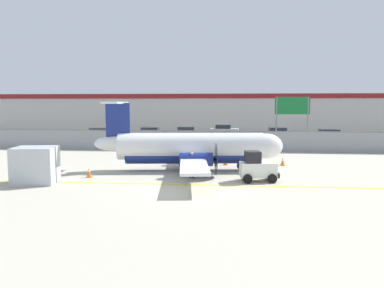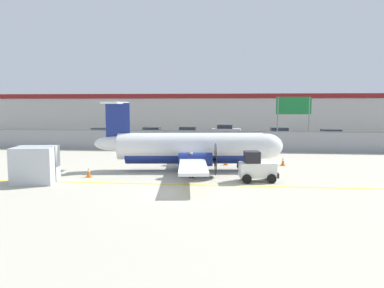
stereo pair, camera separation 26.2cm
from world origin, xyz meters
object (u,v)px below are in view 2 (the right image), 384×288
Objects in this scene: baggage_tug at (257,168)px; parked_car_0 at (100,134)px; traffic_cone_far_right at (254,172)px; parked_car_3 at (226,130)px; commuter_airplane at (194,148)px; traffic_cone_near_right at (283,162)px; ground_crew_worker at (191,163)px; parked_car_4 at (278,134)px; parked_car_2 at (187,133)px; traffic_cone_far_left at (89,172)px; traffic_cone_near_left at (226,161)px; cargo_container at (35,165)px; highway_sign at (294,110)px; parked_car_5 at (330,136)px; parked_car_1 at (151,133)px.

parked_car_0 is (-18.49, 23.63, 0.04)m from baggage_tug.
parked_car_3 reaches higher than traffic_cone_far_right.
commuter_airplane is 6.54× the size of baggage_tug.
parked_car_0 is (-20.94, 17.37, 0.58)m from traffic_cone_near_right.
commuter_airplane is 2.87m from ground_crew_worker.
parked_car_3 is 1.02× the size of parked_car_4.
traffic_cone_far_left is at bearing 82.52° from parked_car_2.
traffic_cone_near_left is 26.43m from parked_car_3.
traffic_cone_far_left is at bearing 100.32° from parked_car_0.
baggage_tug reaches higher than ground_crew_worker.
cargo_container is 4.18× the size of traffic_cone_near_left.
parked_car_3 reaches higher than traffic_cone_near_right.
parked_car_2 is at bearing 140.18° from highway_sign.
baggage_tug is 0.45× the size of highway_sign.
traffic_cone_far_right is at bearing 6.43° from traffic_cone_far_left.
parked_car_2 is (10.94, 3.54, 0.00)m from parked_car_0.
baggage_tug is at bearing 78.01° from parked_car_4.
parked_car_0 is 1.03× the size of parked_car_5.
traffic_cone_near_left and traffic_cone_far_left have the same top height.
traffic_cone_far_right is (4.07, 0.72, -0.64)m from ground_crew_worker.
commuter_airplane is 6.01× the size of cargo_container.
traffic_cone_far_right is 26.80m from parked_car_2.
traffic_cone_far_left is 1.00× the size of traffic_cone_far_right.
traffic_cone_near_left is 1.00× the size of traffic_cone_near_right.
traffic_cone_near_right is at bearing -74.49° from parked_car_3.
commuter_airplane is 25.12× the size of traffic_cone_near_left.
traffic_cone_far_left is (-13.29, -6.03, 0.00)m from traffic_cone_near_right.
parked_car_1 is at bearing 103.05° from commuter_airplane.
traffic_cone_near_right is at bearing 62.41° from traffic_cone_far_right.
commuter_airplane reaches higher than traffic_cone_far_left.
ground_crew_worker is 5.80m from traffic_cone_near_left.
parked_car_4 is 6.50m from parked_car_5.
cargo_container reaches higher than parked_car_5.
traffic_cone_far_right is (-0.07, 1.45, -0.54)m from baggage_tug.
parked_car_4 is at bearing 131.69° from ground_crew_worker.
traffic_cone_near_right is 1.00× the size of traffic_cone_far_left.
traffic_cone_far_right is at bearing -80.65° from parked_car_3.
traffic_cone_far_left is at bearing -155.60° from traffic_cone_near_right.
parked_car_2 is at bearing -12.06° from parked_car_5.
parked_car_5 is (12.79, -8.55, 0.00)m from parked_car_3.
cargo_container is 17.78m from traffic_cone_near_right.
ground_crew_worker is 2.66× the size of traffic_cone_near_right.
parked_car_1 reaches higher than traffic_cone_near_left.
cargo_container is at bearing -102.65° from parked_car_3.
parked_car_3 is (5.20, 5.32, 0.00)m from parked_car_2.
baggage_tug reaches higher than traffic_cone_near_left.
commuter_airplane is 2.92× the size of highway_sign.
highway_sign is (12.40, -10.33, 3.24)m from parked_car_2.
baggage_tug is 0.92× the size of cargo_container.
ground_crew_worker and parked_car_0 have the same top height.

